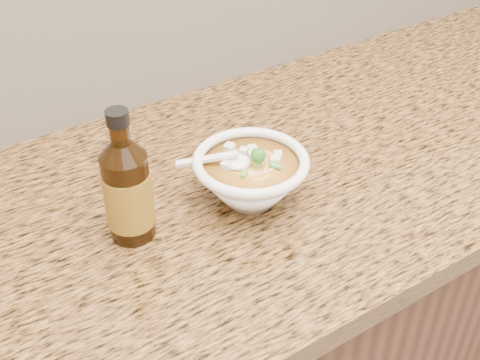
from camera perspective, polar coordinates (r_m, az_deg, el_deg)
cabinet at (r=1.37m, az=2.12°, el=-14.74°), size 4.00×0.65×0.86m
counter_slab at (r=1.06m, az=2.66°, el=0.55°), size 4.00×0.68×0.04m
soup_bowl at (r=0.94m, az=1.01°, el=0.19°), size 0.19×0.18×0.10m
hot_sauce_bottle at (r=0.87m, az=-10.59°, el=-1.04°), size 0.08×0.08×0.21m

